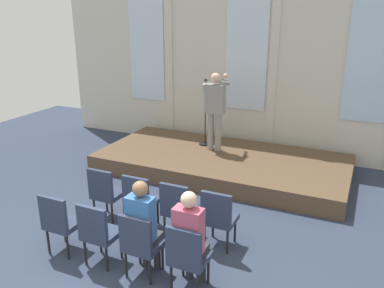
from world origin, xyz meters
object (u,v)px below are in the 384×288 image
(chair_r0_c0, at_px, (105,191))
(chair_r0_c3, at_px, (219,216))
(chair_r0_c1, at_px, (140,198))
(mic_stand, at_px, (205,131))
(chair_r0_c2, at_px, (177,207))
(chair_r1_c0, at_px, (60,220))
(audience_r1_c3, at_px, (190,236))
(audience_r1_c2, at_px, (143,224))
(chair_r1_c3, at_px, (187,255))
(chair_r1_c2, at_px, (141,242))
(speaker, at_px, (215,106))
(chair_r1_c1, at_px, (98,231))

(chair_r0_c0, relative_size, chair_r0_c3, 1.00)
(chair_r0_c1, bearing_deg, mic_stand, 94.89)
(chair_r0_c0, bearing_deg, mic_stand, 83.52)
(chair_r0_c2, distance_m, chair_r0_c3, 0.67)
(chair_r1_c0, height_order, audience_r1_c3, audience_r1_c3)
(chair_r1_c0, distance_m, audience_r1_c3, 2.02)
(mic_stand, xyz_separation_m, audience_r1_c2, (0.96, -4.35, 0.06))
(chair_r0_c1, xyz_separation_m, audience_r1_c3, (1.34, -0.99, 0.22))
(chair_r1_c3, distance_m, audience_r1_c3, 0.23)
(chair_r1_c3, bearing_deg, chair_r0_c0, 152.04)
(audience_r1_c2, bearing_deg, mic_stand, 102.41)
(audience_r1_c3, bearing_deg, chair_r1_c2, -173.24)
(speaker, xyz_separation_m, chair_r0_c2, (0.63, -3.13, -0.84))
(chair_r0_c1, height_order, chair_r0_c3, same)
(chair_r1_c1, bearing_deg, chair_r0_c0, 122.13)
(chair_r1_c1, height_order, audience_r1_c2, audience_r1_c2)
(speaker, relative_size, chair_r1_c1, 1.84)
(chair_r0_c2, height_order, chair_r0_c3, same)
(chair_r0_c1, relative_size, chair_r0_c2, 1.00)
(speaker, bearing_deg, chair_r1_c1, -90.54)
(chair_r0_c1, distance_m, chair_r0_c3, 1.34)
(chair_r0_c3, relative_size, chair_r1_c2, 1.00)
(chair_r1_c0, bearing_deg, chair_r0_c3, 27.96)
(mic_stand, bearing_deg, audience_r1_c3, -69.49)
(mic_stand, height_order, chair_r0_c1, mic_stand)
(audience_r1_c2, bearing_deg, chair_r0_c2, 90.00)
(speaker, height_order, mic_stand, speaker)
(chair_r1_c1, bearing_deg, speaker, 89.46)
(chair_r0_c1, relative_size, chair_r1_c0, 1.00)
(speaker, xyz_separation_m, audience_r1_c3, (1.30, -4.11, -0.62))
(speaker, relative_size, chair_r0_c0, 1.84)
(mic_stand, height_order, audience_r1_c3, mic_stand)
(chair_r0_c2, distance_m, chair_r1_c2, 1.07)
(chair_r1_c2, distance_m, audience_r1_c3, 0.71)
(mic_stand, bearing_deg, chair_r0_c0, -96.48)
(chair_r1_c2, height_order, chair_r1_c3, same)
(chair_r1_c1, bearing_deg, chair_r0_c1, 90.00)
(chair_r0_c0, height_order, chair_r0_c2, same)
(chair_r0_c3, bearing_deg, chair_r1_c0, -152.04)
(chair_r0_c3, xyz_separation_m, chair_r1_c3, (0.00, -1.07, 0.00))
(chair_r1_c0, relative_size, audience_r1_c3, 0.69)
(chair_r1_c1, relative_size, audience_r1_c2, 0.69)
(chair_r1_c1, relative_size, chair_r1_c2, 1.00)
(chair_r1_c0, bearing_deg, chair_r1_c3, 0.00)
(chair_r0_c1, distance_m, audience_r1_c3, 1.68)
(chair_r0_c1, xyz_separation_m, chair_r0_c2, (0.67, 0.00, 0.00))
(chair_r1_c2, bearing_deg, speaker, 98.55)
(mic_stand, xyz_separation_m, chair_r1_c1, (0.29, -4.43, -0.16))
(chair_r0_c0, relative_size, chair_r1_c3, 1.00)
(chair_r0_c1, height_order, chair_r1_c2, same)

